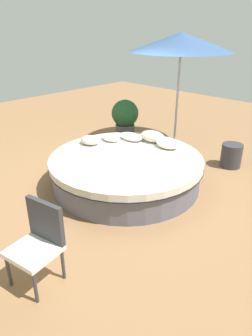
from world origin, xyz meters
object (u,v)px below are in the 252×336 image
Objects in this scene: throw_pillow_0 at (167,144)px; throw_pillow_3 at (111,137)px; throw_pillow_2 at (131,137)px; patio_umbrella at (181,43)px; round_bed at (126,170)px; side_table at (231,155)px; planter at (125,117)px; throw_pillow_4 at (90,140)px; patio_chair at (39,238)px; throw_pillow_1 at (153,136)px.

throw_pillow_3 is (-1.07, -0.49, -0.01)m from throw_pillow_0.
patio_umbrella is at bearing 89.77° from throw_pillow_2.
throw_pillow_2 is at bearing 51.29° from throw_pillow_3.
round_bed is 2.35m from side_table.
side_table is at bearing 58.52° from throw_pillow_0.
round_bed is 0.96m from throw_pillow_2.
planter is at bearing 138.18° from throw_pillow_2.
side_table is (1.99, 2.14, -0.40)m from throw_pillow_4.
throw_pillow_4 is at bearing -61.70° from patio_chair.
throw_pillow_0 reaches higher than throw_pillow_2.
patio_umbrella is 5.24× the size of side_table.
patio_chair is at bearing -57.89° from throw_pillow_3.
throw_pillow_0 is at bearing -89.15° from patio_chair.
patio_umbrella is 2.64m from side_table.
planter reaches higher than throw_pillow_2.
throw_pillow_3 is 2.57m from patio_umbrella.
patio_umbrella is at bearing -83.12° from patio_chair.
patio_umbrella reaches higher than round_bed.
throw_pillow_0 is 1.51m from side_table.
round_bed is at bearing -106.68° from throw_pillow_0.
throw_pillow_0 is at bearing -121.48° from side_table.
throw_pillow_2 is (-0.81, -0.17, -0.01)m from throw_pillow_0.
patio_umbrella is at bearing 81.89° from throw_pillow_3.
patio_umbrella is 2.61× the size of planter.
throw_pillow_3 is at bearing 68.36° from throw_pillow_4.
round_bed is at bearing -76.64° from patio_umbrella.
side_table is (0.10, 4.48, -0.31)m from patio_chair.
throw_pillow_2 is 0.42m from throw_pillow_3.
throw_pillow_1 is at bearing 51.06° from throw_pillow_4.
patio_chair is at bearing -72.51° from patio_umbrella.
planter is at bearing 115.19° from throw_pillow_4.
patio_chair is at bearing -68.73° from round_bed.
side_table is (1.56, -0.15, -2.12)m from patio_umbrella.
patio_umbrella is (0.27, 1.88, 1.73)m from throw_pillow_3.
throw_pillow_3 is 2.55m from side_table.
planter reaches higher than throw_pillow_1.
planter reaches higher than throw_pillow_0.
throw_pillow_0 is 1.18× the size of throw_pillow_3.
throw_pillow_1 is at bearing -82.36° from patio_chair.
side_table is at bearing 47.10° from throw_pillow_4.
throw_pillow_0 is 0.45m from throw_pillow_1.
throw_pillow_0 is at bearing -59.98° from patio_umbrella.
throw_pillow_4 is at bearing -119.94° from throw_pillow_2.
throw_pillow_1 is 0.56× the size of patio_chair.
patio_umbrella reaches higher than patio_chair.
patio_chair is 1.98× the size of side_table.
side_table is (2.89, 0.22, -0.30)m from planter.
patio_umbrella reaches higher than side_table.
throw_pillow_1 is 1.11× the size of side_table.
side_table is at bearing 41.90° from throw_pillow_2.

